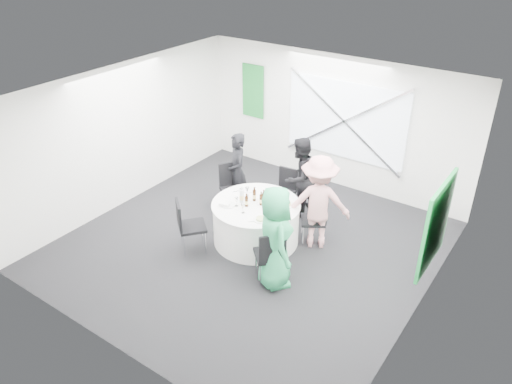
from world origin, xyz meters
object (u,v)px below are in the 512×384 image
Objects in this scene: chair_back_right at (318,216)px; banquet_table at (256,222)px; chair_back at (286,187)px; chair_front_right at (271,253)px; green_water_bottle at (269,200)px; chair_back_left at (232,184)px; person_woman_pink at (318,202)px; person_woman_green at (275,238)px; clear_water_bottle at (242,196)px; chair_front_left at (187,222)px; person_man_back_left at (237,171)px; person_man_back at (299,177)px.

banquet_table is at bearing -90.00° from chair_back_right.
chair_back reaches higher than banquet_table.
chair_back is at bearing -109.62° from chair_front_right.
chair_back_left is at bearing 155.98° from green_water_bottle.
chair_back_right is 0.54× the size of person_woman_pink.
person_woman_green is 5.56× the size of clear_water_bottle.
clear_water_bottle is (-0.24, -0.09, 0.50)m from banquet_table.
clear_water_bottle reaches higher than banquet_table.
banquet_table is 1.76× the size of chair_back.
chair_front_left is at bearing -113.45° from chair_back.
clear_water_bottle reaches higher than green_water_bottle.
green_water_bottle is at bearing 7.73° from person_man_back_left.
chair_front_left reaches higher than chair_back_right.
chair_back is 2.89× the size of clear_water_bottle.
clear_water_bottle is at bearing -101.14° from chair_back.
chair_front_left is 2.38m from person_man_back.
banquet_table is 1.00× the size of person_man_back_left.
person_woman_green is (0.04, 0.05, 0.28)m from chair_front_right.
person_woman_green is at bearing 59.82° from person_woman_pink.
chair_front_left is at bearing -16.65° from person_man_back.
chair_back is at bearing -66.95° from chair_front_left.
chair_back is at bearing 85.15° from clear_water_bottle.
chair_front_right is at bearing 93.95° from person_woman_green.
person_man_back is at bearing -162.60° from chair_back_right.
person_woman_pink is 1.33m from clear_water_bottle.
chair_front_left is at bearing -130.21° from banquet_table.
banquet_table is at bearing -90.00° from chair_front_left.
person_woman_pink is (0.80, -0.72, 0.06)m from person_man_back.
person_woman_green reaches higher than person_man_back_left.
person_man_back_left is 5.05× the size of clear_water_bottle.
chair_front_right is (1.00, -2.05, 0.06)m from chair_back.
person_man_back is (-0.78, 0.65, 0.26)m from chair_back_right.
clear_water_bottle reaches higher than chair_back_left.
chair_back is 0.97× the size of chair_back_right.
person_man_back is at bearing -28.19° from person_woman_green.
green_water_bottle reaches higher than banquet_table.
chair_back_left is 1.38m from green_water_bottle.
chair_back_right is 0.93m from green_water_bottle.
chair_front_right is at bearing -34.34° from clear_water_bottle.
banquet_table is 1.36m from person_man_back_left.
person_man_back is at bearing 58.96° from person_man_back_left.
person_man_back_left is at bearing 149.27° from green_water_bottle.
chair_back is 0.39m from person_man_back.
person_man_back reaches higher than person_man_back_left.
chair_back_right is (0.92, 0.59, 0.16)m from banquet_table.
green_water_bottle is at bearing 17.00° from banquet_table.
chair_back_right is 1.42m from person_woman_green.
person_man_back_left is at bearing 35.19° from chair_back_left.
person_woman_pink is (0.02, -0.07, 0.32)m from chair_back_right.
green_water_bottle is at bearing -85.79° from chair_back_right.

